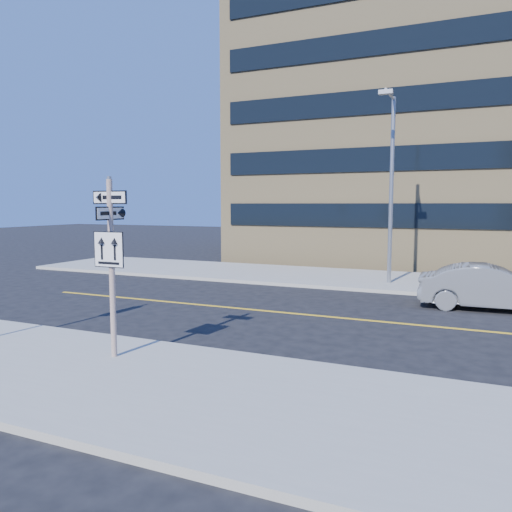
% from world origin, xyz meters
% --- Properties ---
extents(ground, '(120.00, 120.00, 0.00)m').
position_xyz_m(ground, '(0.00, 0.00, 0.00)').
color(ground, black).
rests_on(ground, ground).
extents(sign_pole, '(0.92, 0.92, 4.06)m').
position_xyz_m(sign_pole, '(0.00, -2.51, 2.44)').
color(sign_pole, silver).
rests_on(sign_pole, near_sidewalk).
extents(parked_car_b, '(1.86, 4.77, 1.55)m').
position_xyz_m(parked_car_b, '(7.97, 7.27, 0.77)').
color(parked_car_b, slate).
rests_on(parked_car_b, ground).
extents(streetlight_a, '(0.55, 2.25, 8.00)m').
position_xyz_m(streetlight_a, '(4.00, 10.76, 4.76)').
color(streetlight_a, gray).
rests_on(streetlight_a, far_sidewalk).
extents(building_brick, '(18.00, 18.00, 18.00)m').
position_xyz_m(building_brick, '(2.00, 25.00, 9.00)').
color(building_brick, tan).
rests_on(building_brick, ground).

